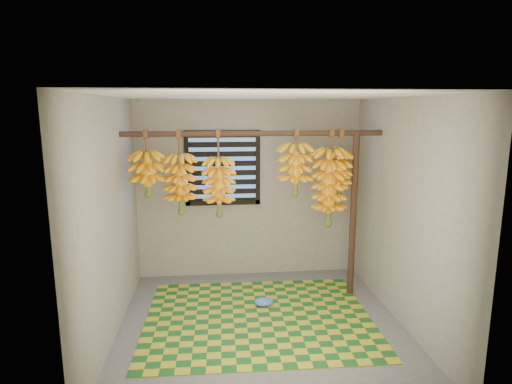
{
  "coord_description": "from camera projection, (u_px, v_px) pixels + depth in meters",
  "views": [
    {
      "loc": [
        -0.49,
        -4.18,
        2.28
      ],
      "look_at": [
        0.0,
        0.55,
        1.35
      ],
      "focal_mm": 30.0,
      "sensor_mm": 36.0,
      "label": 1
    }
  ],
  "objects": [
    {
      "name": "banana_bunch_f",
      "position": [
        339.0,
        174.0,
        5.06
      ],
      "size": [
        0.28,
        0.28,
        0.81
      ],
      "color": "brown",
      "rests_on": "hanging_pole"
    },
    {
      "name": "banana_bunch_c",
      "position": [
        219.0,
        187.0,
        4.94
      ],
      "size": [
        0.36,
        0.36,
        1.01
      ],
      "color": "brown",
      "rests_on": "hanging_pole"
    },
    {
      "name": "window",
      "position": [
        223.0,
        168.0,
        5.68
      ],
      "size": [
        1.0,
        0.04,
        1.0
      ],
      "color": "black",
      "rests_on": "wall_back"
    },
    {
      "name": "banana_bunch_a",
      "position": [
        148.0,
        174.0,
        4.82
      ],
      "size": [
        0.39,
        0.39,
        0.75
      ],
      "color": "brown",
      "rests_on": "hanging_pole"
    },
    {
      "name": "wall_back",
      "position": [
        249.0,
        189.0,
        5.8
      ],
      "size": [
        3.0,
        0.01,
        2.4
      ],
      "primitive_type": "cube",
      "color": "gray",
      "rests_on": "floor"
    },
    {
      "name": "banana_bunch_b",
      "position": [
        180.0,
        184.0,
        4.88
      ],
      "size": [
        0.36,
        0.36,
        0.97
      ],
      "color": "brown",
      "rests_on": "hanging_pole"
    },
    {
      "name": "woven_mat",
      "position": [
        258.0,
        318.0,
        4.73
      ],
      "size": [
        2.5,
        2.02,
        0.01
      ],
      "primitive_type": "cube",
      "rotation": [
        0.0,
        0.0,
        -0.02
      ],
      "color": "#19551F",
      "rests_on": "floor"
    },
    {
      "name": "wall_left",
      "position": [
        109.0,
        221.0,
        4.18
      ],
      "size": [
        0.01,
        3.0,
        2.4
      ],
      "primitive_type": "cube",
      "color": "gray",
      "rests_on": "floor"
    },
    {
      "name": "plastic_bag",
      "position": [
        264.0,
        302.0,
        5.0
      ],
      "size": [
        0.24,
        0.19,
        0.09
      ],
      "primitive_type": "ellipsoid",
      "rotation": [
        0.0,
        0.0,
        -0.09
      ],
      "color": "#3E6FE7",
      "rests_on": "woven_mat"
    },
    {
      "name": "hanging_pole",
      "position": [
        255.0,
        134.0,
        4.86
      ],
      "size": [
        3.0,
        0.06,
        0.06
      ],
      "primitive_type": "cylinder",
      "rotation": [
        0.0,
        1.57,
        0.0
      ],
      "color": "#3C281C",
      "rests_on": "wall_left"
    },
    {
      "name": "support_post",
      "position": [
        353.0,
        216.0,
        5.18
      ],
      "size": [
        0.08,
        0.08,
        2.0
      ],
      "primitive_type": "cylinder",
      "color": "#3C281C",
      "rests_on": "floor"
    },
    {
      "name": "floor",
      "position": [
        261.0,
        326.0,
        4.56
      ],
      "size": [
        3.0,
        3.0,
        0.01
      ],
      "primitive_type": "cube",
      "color": "#525252",
      "rests_on": "ground"
    },
    {
      "name": "wall_right",
      "position": [
        404.0,
        213.0,
        4.49
      ],
      "size": [
        0.01,
        3.0,
        2.4
      ],
      "primitive_type": "cube",
      "color": "gray",
      "rests_on": "floor"
    },
    {
      "name": "banana_bunch_e",
      "position": [
        329.0,
        187.0,
        5.08
      ],
      "size": [
        0.41,
        0.41,
        1.15
      ],
      "color": "brown",
      "rests_on": "hanging_pole"
    },
    {
      "name": "banana_bunch_d",
      "position": [
        295.0,
        169.0,
        4.99
      ],
      "size": [
        0.38,
        0.38,
        0.77
      ],
      "color": "brown",
      "rests_on": "hanging_pole"
    },
    {
      "name": "ceiling",
      "position": [
        262.0,
        95.0,
        4.1
      ],
      "size": [
        3.0,
        3.0,
        0.01
      ],
      "primitive_type": "cube",
      "color": "silver",
      "rests_on": "wall_back"
    }
  ]
}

